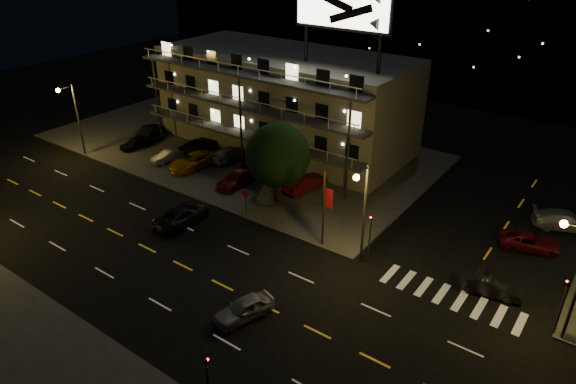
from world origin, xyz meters
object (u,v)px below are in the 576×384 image
Objects in this scene: lot_car_2 at (193,161)px; road_car_east at (244,309)px; lot_car_7 at (232,154)px; road_car_west at (182,215)px; side_car_0 at (491,286)px; lot_car_4 at (268,192)px; tree at (278,157)px.

lot_car_2 is 23.89m from road_car_east.
road_car_west is (5.07, -12.16, -0.17)m from lot_car_7.
lot_car_7 is at bearing 66.55° from side_car_0.
lot_car_2 is 1.46× the size of lot_car_4.
side_car_0 is 0.79× the size of road_car_west.
road_car_west is (-4.46, -7.63, -3.84)m from tree.
side_car_0 is at bearing -28.85° from lot_car_4.
lot_car_4 is 0.71× the size of lot_car_7.
lot_car_7 is 0.98× the size of road_car_west.
lot_car_7 is (-9.53, 4.53, -3.67)m from tree.
lot_car_7 reaches higher than road_car_west.
road_car_east is at bearing -61.15° from tree.
road_car_west is at bearing -137.10° from lot_car_4.
tree reaches higher than lot_car_4.
road_car_west is at bearing 170.34° from road_car_east.
tree is 20.16m from side_car_0.
lot_car_7 is at bearing 66.36° from lot_car_2.
road_car_east is (8.69, -13.64, -0.08)m from lot_car_4.
side_car_0 is (31.24, -2.63, -0.20)m from lot_car_2.
lot_car_2 is at bearing 152.43° from lot_car_4.
lot_car_2 is 10.94m from road_car_west.
road_car_east reaches higher than side_car_0.
lot_car_2 reaches higher than lot_car_4.
tree is at bearing 0.84° from lot_car_2.
lot_car_7 is at bearing 127.80° from lot_car_4.
lot_car_4 is 20.93m from side_car_0.
tree is 11.17m from lot_car_7.
road_car_east is (19.09, -14.36, -0.20)m from lot_car_2.
side_car_0 is (20.84, -1.91, -0.09)m from lot_car_4.
lot_car_4 reaches higher than side_car_0.
tree is 1.78× the size of side_car_0.
lot_car_2 is 4.35m from lot_car_7.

